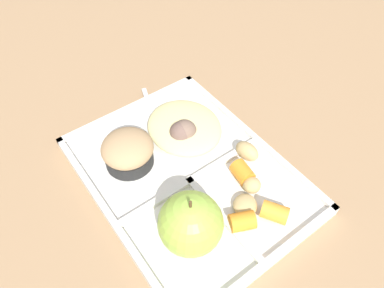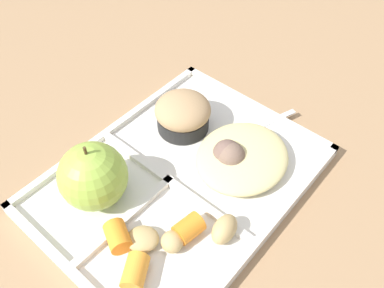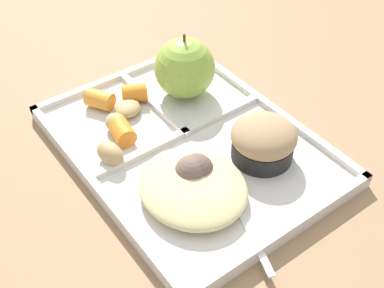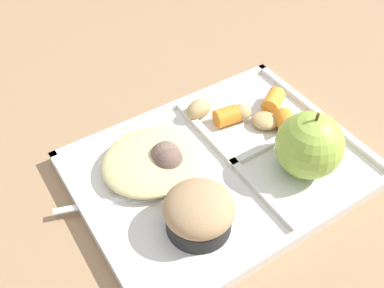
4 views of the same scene
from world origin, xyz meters
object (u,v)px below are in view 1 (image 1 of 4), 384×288
lunch_tray (188,176)px  plastic_fork (154,119)px  bran_muffin (128,151)px  green_apple (191,223)px

lunch_tray → plastic_fork: 0.13m
lunch_tray → bran_muffin: bearing=38.5°
lunch_tray → plastic_fork: bearing=-9.4°
plastic_fork → bran_muffin: bearing=124.6°
lunch_tray → green_apple: size_ratio=3.81×
green_apple → plastic_fork: bearing=-20.3°
green_apple → plastic_fork: size_ratio=0.68×
green_apple → plastic_fork: 0.23m
green_apple → plastic_fork: green_apple is taller
plastic_fork → green_apple: bearing=159.7°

